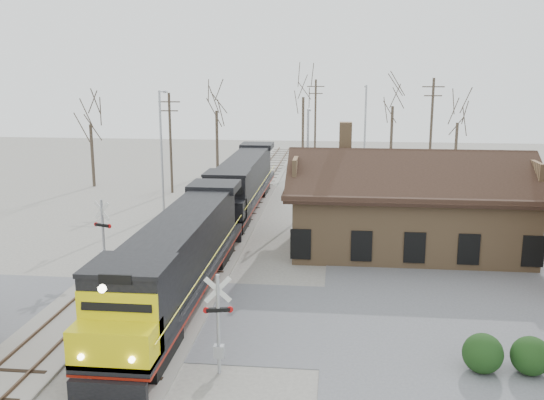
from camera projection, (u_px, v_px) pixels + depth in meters
The scene contains 22 objects.
ground at pixel (172, 316), 28.24m from camera, with size 140.00×140.00×0.00m, color #A29C92.
road at pixel (172, 315), 28.24m from camera, with size 60.00×9.00×0.03m, color #5A5A5F.
track_main at pixel (229, 230), 42.80m from camera, with size 3.40×90.00×0.24m.
track_siding at pixel (167, 229), 43.27m from camera, with size 3.40×90.00×0.24m.
depot at pixel (408, 212), 38.12m from camera, with size 15.20×9.31×7.90m.
locomotive_lead at pixel (177, 260), 28.96m from camera, with size 2.95×19.75×4.38m.
locomotive_trailing at pixel (242, 183), 48.41m from camera, with size 2.95×19.75×4.15m.
crossbuck_near at pixel (218, 327), 22.54m from camera, with size 1.11×0.33×3.92m.
crossbuck_far at pixel (103, 238), 33.93m from camera, with size 1.15×0.48×4.18m.
hedge_a at pixel (483, 353), 22.85m from camera, with size 1.53×1.53×1.53m, color black.
hedge_b at pixel (531, 356), 22.70m from camera, with size 1.48×1.48×1.48m, color black.
streetlight_a at pixel (162, 146), 47.02m from camera, with size 0.25×2.04×9.63m.
streetlight_b at pixel (308, 156), 46.96m from camera, with size 0.25×2.04×8.24m.
streetlight_c at pixel (365, 131), 57.42m from camera, with size 0.25×2.04×9.75m.
utility_pole_a at pixel (171, 141), 55.10m from camera, with size 2.00×0.24×9.12m.
utility_pole_b at pixel (315, 121), 70.55m from camera, with size 2.00×0.24×10.02m.
utility_pole_c at pixel (431, 133), 55.57m from camera, with size 2.00×0.24×10.44m.
tree_a at pixel (90, 114), 57.62m from camera, with size 4.02×4.02×9.84m.
tree_b at pixel (216, 101), 66.12m from camera, with size 4.47×4.47×10.96m.
tree_c at pixel (303, 87), 74.42m from camera, with size 5.19×5.19×12.71m.
tree_d at pixel (393, 96), 67.43m from camera, with size 4.75×4.75×11.64m.
tree_e at pixel (458, 114), 64.00m from camera, with size 3.74×3.74×9.17m.
Camera 1 is at (7.49, -25.78, 11.30)m, focal length 40.00 mm.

